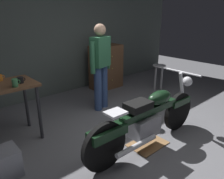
# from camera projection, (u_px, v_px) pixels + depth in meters

# --- Properties ---
(ground_plane) EXTENTS (12.00, 12.00, 0.00)m
(ground_plane) POSITION_uv_depth(u_px,v_px,m) (143.00, 140.00, 3.34)
(ground_plane) COLOR slate
(back_wall) EXTENTS (8.00, 0.12, 3.10)m
(back_wall) POSITION_uv_depth(u_px,v_px,m) (50.00, 27.00, 4.79)
(back_wall) COLOR #56605B
(back_wall) RESTS_ON ground_plane
(motorcycle) EXTENTS (2.19, 0.60, 1.00)m
(motorcycle) POSITION_uv_depth(u_px,v_px,m) (148.00, 118.00, 3.07)
(motorcycle) COLOR black
(motorcycle) RESTS_ON ground_plane
(person_standing) EXTENTS (0.55, 0.31, 1.67)m
(person_standing) POSITION_uv_depth(u_px,v_px,m) (101.00, 64.00, 4.17)
(person_standing) COLOR #385085
(person_standing) RESTS_ON ground_plane
(shop_stool) EXTENTS (0.32, 0.32, 0.64)m
(shop_stool) POSITION_uv_depth(u_px,v_px,m) (159.00, 71.00, 5.37)
(shop_stool) COLOR #B2B2B7
(shop_stool) RESTS_ON ground_plane
(wooden_dresser) EXTENTS (0.80, 0.47, 1.10)m
(wooden_dresser) POSITION_uv_depth(u_px,v_px,m) (106.00, 67.00, 5.53)
(wooden_dresser) COLOR brown
(wooden_dresser) RESTS_ON ground_plane
(drip_tray) EXTENTS (0.56, 0.40, 0.01)m
(drip_tray) POSITION_uv_depth(u_px,v_px,m) (148.00, 144.00, 3.24)
(drip_tray) COLOR olive
(drip_tray) RESTS_ON ground_plane
(storage_bin) EXTENTS (0.44, 0.32, 0.34)m
(storage_bin) POSITION_uv_depth(u_px,v_px,m) (0.00, 165.00, 2.54)
(storage_bin) COLOR gray
(storage_bin) RESTS_ON ground_plane
(mug_black_matte) EXTENTS (0.12, 0.09, 0.09)m
(mug_black_matte) POSITION_uv_depth(u_px,v_px,m) (20.00, 80.00, 3.10)
(mug_black_matte) COLOR black
(mug_black_matte) RESTS_ON workbench
(mug_green_speckled) EXTENTS (0.11, 0.08, 0.11)m
(mug_green_speckled) POSITION_uv_depth(u_px,v_px,m) (15.00, 83.00, 2.94)
(mug_green_speckled) COLOR #3D7F4C
(mug_green_speckled) RESTS_ON workbench
(mug_orange_travel) EXTENTS (0.12, 0.08, 0.09)m
(mug_orange_travel) POSITION_uv_depth(u_px,v_px,m) (0.00, 78.00, 3.21)
(mug_orange_travel) COLOR orange
(mug_orange_travel) RESTS_ON workbench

